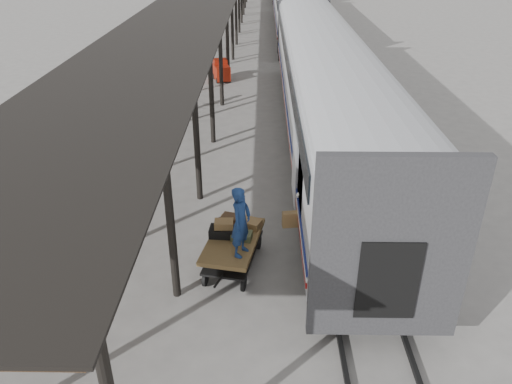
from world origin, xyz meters
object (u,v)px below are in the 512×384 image
Objects in this scene: pedestrian at (183,94)px; baggage_cart at (233,246)px; luggage_tug at (222,71)px; porter at (241,222)px.

baggage_cart is at bearing 80.39° from pedestrian.
luggage_tug is at bearing -128.04° from pedestrian.
luggage_tug is at bearing 106.30° from baggage_cart.
pedestrian is at bearing 115.00° from baggage_cart.
pedestrian reaches higher than baggage_cart.
porter is at bearing -99.81° from luggage_tug.
porter reaches higher than luggage_tug.
pedestrian is at bearing 38.81° from porter.
baggage_cart is 18.53m from luggage_tug.
baggage_cart is at bearing 45.49° from porter.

